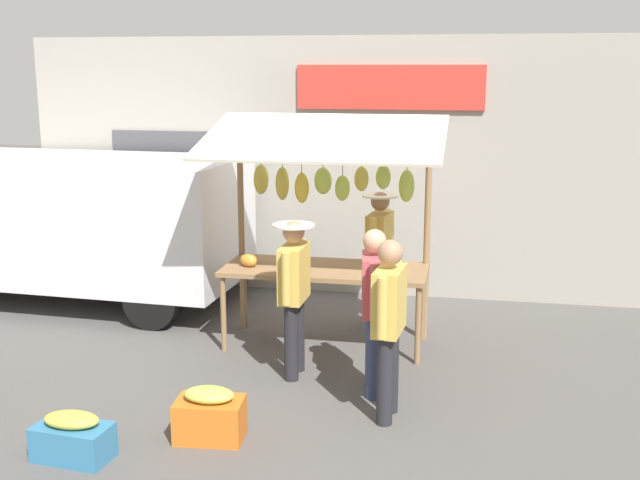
# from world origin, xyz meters

# --- Properties ---
(ground_plane) EXTENTS (40.00, 40.00, 0.00)m
(ground_plane) POSITION_xyz_m (0.00, 0.00, 0.00)
(ground_plane) COLOR #514F4C
(street_backdrop) EXTENTS (9.00, 0.30, 3.40)m
(street_backdrop) POSITION_xyz_m (0.04, -2.20, 1.70)
(street_backdrop) COLOR #9E998E
(street_backdrop) RESTS_ON ground
(market_stall) EXTENTS (2.50, 1.46, 2.50)m
(market_stall) POSITION_xyz_m (0.01, -0.07, 1.57)
(market_stall) COLOR olive
(market_stall) RESTS_ON ground
(vendor_with_sunhat) EXTENTS (0.42, 0.68, 1.61)m
(vendor_with_sunhat) POSITION_xyz_m (-0.50, -0.75, 0.94)
(vendor_with_sunhat) COLOR #4C4C51
(vendor_with_sunhat) RESTS_ON ground
(shopper_with_shopping_bag) EXTENTS (0.29, 0.67, 1.57)m
(shopper_with_shopping_bag) POSITION_xyz_m (-0.68, 1.19, 0.90)
(shopper_with_shopping_bag) COLOR navy
(shopper_with_shopping_bag) RESTS_ON ground
(shopper_with_ponytail) EXTENTS (0.40, 0.68, 1.57)m
(shopper_with_ponytail) POSITION_xyz_m (0.14, 0.92, 0.92)
(shopper_with_ponytail) COLOR #232328
(shopper_with_ponytail) RESTS_ON ground
(shopper_in_grey_tee) EXTENTS (0.26, 0.68, 1.59)m
(shopper_in_grey_tee) POSITION_xyz_m (-0.88, 1.71, 0.92)
(shopper_in_grey_tee) COLOR #232328
(shopper_in_grey_tee) RESTS_ON ground
(parked_van) EXTENTS (4.49, 2.06, 1.88)m
(parked_van) POSITION_xyz_m (3.70, -1.05, 1.12)
(parked_van) COLOR silver
(parked_van) RESTS_ON ground
(produce_crate_near) EXTENTS (0.58, 0.40, 0.45)m
(produce_crate_near) POSITION_xyz_m (0.51, 2.39, 0.21)
(produce_crate_near) COLOR #D1661E
(produce_crate_near) RESTS_ON ground
(produce_crate_side) EXTENTS (0.62, 0.39, 0.39)m
(produce_crate_side) POSITION_xyz_m (1.45, 2.92, 0.18)
(produce_crate_side) COLOR teal
(produce_crate_side) RESTS_ON ground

